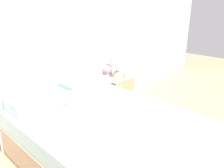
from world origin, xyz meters
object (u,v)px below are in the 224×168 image
(bed, at_px, (106,137))
(flower_vase, at_px, (107,71))
(nightstand, at_px, (117,93))
(alarm_clock, at_px, (126,74))
(table_lamp, at_px, (117,63))

(bed, xyz_separation_m, flower_vase, (0.87, 0.85, 0.37))
(bed, relative_size, nightstand, 3.98)
(bed, bearing_deg, alarm_clock, 31.07)
(nightstand, height_order, alarm_clock, alarm_clock)
(alarm_clock, bearing_deg, nightstand, 153.17)
(table_lamp, height_order, flower_vase, table_lamp)
(table_lamp, height_order, alarm_clock, table_lamp)
(bed, bearing_deg, nightstand, 37.09)
(bed, distance_m, nightstand, 1.31)
(bed, xyz_separation_m, alarm_clock, (1.19, 0.72, 0.27))
(nightstand, height_order, table_lamp, table_lamp)
(nightstand, bearing_deg, bed, -142.91)
(flower_vase, xyz_separation_m, alarm_clock, (0.32, -0.13, -0.10))
(flower_vase, height_order, alarm_clock, flower_vase)
(nightstand, xyz_separation_m, alarm_clock, (0.14, -0.07, 0.30))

